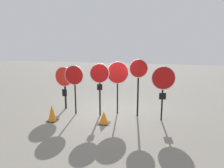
% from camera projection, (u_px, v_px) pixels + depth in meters
% --- Properties ---
extents(ground_plane, '(40.00, 40.00, 0.00)m').
position_uv_depth(ground_plane, '(109.00, 114.00, 9.69)').
color(ground_plane, gray).
extents(stop_sign_0, '(0.92, 0.20, 2.01)m').
position_uv_depth(stop_sign_0, '(64.00, 80.00, 10.11)').
color(stop_sign_0, black).
rests_on(stop_sign_0, ground).
extents(stop_sign_1, '(0.86, 0.12, 2.17)m').
position_uv_depth(stop_sign_1, '(74.00, 79.00, 9.32)').
color(stop_sign_1, black).
rests_on(stop_sign_1, ground).
extents(stop_sign_2, '(0.81, 0.21, 2.27)m').
position_uv_depth(stop_sign_2, '(100.00, 78.00, 9.11)').
color(stop_sign_2, black).
rests_on(stop_sign_2, ground).
extents(stop_sign_3, '(0.91, 0.36, 2.33)m').
position_uv_depth(stop_sign_3, '(118.00, 75.00, 9.32)').
color(stop_sign_3, black).
rests_on(stop_sign_3, ground).
extents(stop_sign_4, '(0.77, 0.19, 2.46)m').
position_uv_depth(stop_sign_4, '(138.00, 75.00, 8.98)').
color(stop_sign_4, black).
rests_on(stop_sign_4, ground).
extents(stop_sign_5, '(0.94, 0.17, 2.23)m').
position_uv_depth(stop_sign_5, '(163.00, 82.00, 8.55)').
color(stop_sign_5, black).
rests_on(stop_sign_5, ground).
extents(traffic_cone_0, '(0.44, 0.44, 0.49)m').
position_uv_depth(traffic_cone_0, '(104.00, 118.00, 8.52)').
color(traffic_cone_0, black).
rests_on(traffic_cone_0, ground).
extents(traffic_cone_1, '(0.40, 0.40, 0.67)m').
position_uv_depth(traffic_cone_1, '(52.00, 113.00, 8.78)').
color(traffic_cone_1, black).
rests_on(traffic_cone_1, ground).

